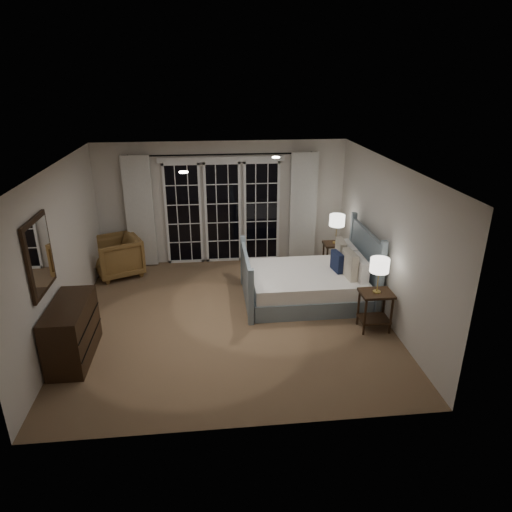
{
  "coord_description": "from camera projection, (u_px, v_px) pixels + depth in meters",
  "views": [
    {
      "loc": [
        -0.28,
        -6.55,
        3.73
      ],
      "look_at": [
        0.43,
        0.06,
        1.05
      ],
      "focal_mm": 32.0,
      "sensor_mm": 36.0,
      "label": 1
    }
  ],
  "objects": [
    {
      "name": "bed",
      "position": [
        310.0,
        282.0,
        7.97
      ],
      "size": [
        2.13,
        1.52,
        1.24
      ],
      "color": "gray",
      "rests_on": "floor"
    },
    {
      "name": "ceiling",
      "position": [
        227.0,
        165.0,
        6.53
      ],
      "size": [
        5.0,
        5.0,
        0.0
      ],
      "primitive_type": "plane",
      "rotation": [
        3.14,
        0.0,
        0.0
      ],
      "color": "silver",
      "rests_on": "wall_back"
    },
    {
      "name": "downlight_b",
      "position": [
        184.0,
        172.0,
        6.1
      ],
      "size": [
        0.12,
        0.12,
        0.01
      ],
      "primitive_type": "cylinder",
      "color": "white",
      "rests_on": "ceiling"
    },
    {
      "name": "armchair",
      "position": [
        117.0,
        256.0,
        8.91
      ],
      "size": [
        1.12,
        1.11,
        0.78
      ],
      "primitive_type": "imported",
      "rotation": [
        0.0,
        0.0,
        -1.15
      ],
      "color": "brown",
      "rests_on": "floor"
    },
    {
      "name": "floor",
      "position": [
        231.0,
        318.0,
        7.46
      ],
      "size": [
        5.0,
        5.0,
        0.0
      ],
      "primitive_type": "plane",
      "color": "brown",
      "rests_on": "ground"
    },
    {
      "name": "curtain_left",
      "position": [
        140.0,
        212.0,
        9.06
      ],
      "size": [
        0.55,
        0.1,
        2.25
      ],
      "primitive_type": "cube",
      "color": "silver",
      "rests_on": "curtain_rod"
    },
    {
      "name": "wall_left",
      "position": [
        60.0,
        253.0,
        6.75
      ],
      "size": [
        0.02,
        5.0,
        2.5
      ],
      "primitive_type": "cube",
      "color": "beige",
      "rests_on": "floor"
    },
    {
      "name": "dresser",
      "position": [
        72.0,
        331.0,
        6.28
      ],
      "size": [
        0.5,
        1.18,
        0.83
      ],
      "color": "black",
      "rests_on": "floor"
    },
    {
      "name": "wall_front",
      "position": [
        241.0,
        332.0,
        4.69
      ],
      "size": [
        5.0,
        0.02,
        2.5
      ],
      "primitive_type": "cube",
      "color": "beige",
      "rests_on": "floor"
    },
    {
      "name": "french_doors",
      "position": [
        223.0,
        211.0,
        9.32
      ],
      "size": [
        2.5,
        0.04,
        2.2
      ],
      "color": "black",
      "rests_on": "wall_back"
    },
    {
      "name": "wall_back",
      "position": [
        223.0,
        203.0,
        9.3
      ],
      "size": [
        5.0,
        0.02,
        2.5
      ],
      "primitive_type": "cube",
      "color": "beige",
      "rests_on": "floor"
    },
    {
      "name": "nightstand_right",
      "position": [
        335.0,
        253.0,
        9.08
      ],
      "size": [
        0.46,
        0.37,
        0.6
      ],
      "color": "black",
      "rests_on": "floor"
    },
    {
      "name": "mirror",
      "position": [
        39.0,
        256.0,
        5.83
      ],
      "size": [
        0.05,
        0.85,
        1.0
      ],
      "color": "black",
      "rests_on": "wall_left"
    },
    {
      "name": "downlight_a",
      "position": [
        276.0,
        157.0,
        7.16
      ],
      "size": [
        0.12,
        0.12,
        0.01
      ],
      "primitive_type": "cylinder",
      "color": "white",
      "rests_on": "ceiling"
    },
    {
      "name": "nightstand_left",
      "position": [
        375.0,
        305.0,
        6.99
      ],
      "size": [
        0.49,
        0.39,
        0.63
      ],
      "color": "black",
      "rests_on": "floor"
    },
    {
      "name": "curtain_rod",
      "position": [
        221.0,
        155.0,
        8.83
      ],
      "size": [
        3.5,
        0.03,
        0.03
      ],
      "primitive_type": "cylinder",
      "rotation": [
        0.0,
        1.57,
        0.0
      ],
      "color": "black",
      "rests_on": "wall_back"
    },
    {
      "name": "curtain_right",
      "position": [
        303.0,
        207.0,
        9.39
      ],
      "size": [
        0.55,
        0.1,
        2.25
      ],
      "primitive_type": "cube",
      "color": "silver",
      "rests_on": "curtain_rod"
    },
    {
      "name": "wall_right",
      "position": [
        386.0,
        240.0,
        7.24
      ],
      "size": [
        0.02,
        5.0,
        2.5
      ],
      "primitive_type": "cube",
      "color": "beige",
      "rests_on": "floor"
    },
    {
      "name": "lamp_right",
      "position": [
        337.0,
        221.0,
        8.83
      ],
      "size": [
        0.3,
        0.3,
        0.58
      ],
      "color": "tan",
      "rests_on": "nightstand_right"
    },
    {
      "name": "lamp_left",
      "position": [
        380.0,
        266.0,
        6.75
      ],
      "size": [
        0.28,
        0.28,
        0.55
      ],
      "color": "tan",
      "rests_on": "nightstand_left"
    }
  ]
}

